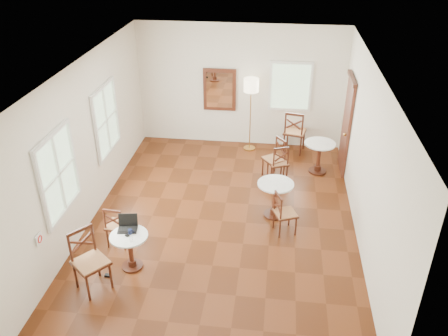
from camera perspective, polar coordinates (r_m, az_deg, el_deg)
name	(u,v)px	position (r m, az deg, el deg)	size (l,w,h in m)	color
ground	(222,221)	(8.92, -0.24, -6.56)	(7.00, 7.00, 0.00)	#5B270F
room_shell	(220,125)	(8.22, -0.44, 5.36)	(5.02, 7.02, 3.01)	white
cafe_table_near	(130,248)	(7.79, -11.51, -9.60)	(0.62, 0.62, 0.65)	#431D10
cafe_table_mid	(275,196)	(8.88, 6.31, -3.42)	(0.69, 0.69, 0.73)	#431D10
cafe_table_back	(319,154)	(10.55, 11.65, 1.69)	(0.68, 0.68, 0.72)	#431D10
chair_near_a	(117,225)	(8.33, -13.03, -6.90)	(0.40, 0.40, 0.81)	#431D10
chair_near_b	(90,261)	(7.49, -16.25, -10.97)	(0.67, 0.67, 1.04)	#431D10
chair_mid_a	(278,163)	(10.09, 6.70, 0.67)	(0.51, 0.51, 0.86)	#431D10
chair_mid_b	(284,213)	(8.48, 7.44, -5.54)	(0.50, 0.50, 0.83)	#431D10
chair_back_a	(295,132)	(11.33, 8.70, 4.46)	(0.59, 0.59, 1.08)	#431D10
chair_back_b	(275,158)	(10.22, 6.27, 1.18)	(0.58, 0.58, 0.89)	#431D10
floor_lamp	(251,90)	(10.98, 3.36, 9.58)	(0.35, 0.35, 1.81)	#BF8C3F
laptop	(128,225)	(7.77, -11.79, -6.94)	(0.35, 0.31, 0.22)	black
mouse	(127,235)	(7.62, -11.88, -8.15)	(0.08, 0.05, 0.03)	black
navy_mug	(130,232)	(7.65, -11.49, -7.70)	(0.10, 0.07, 0.08)	#0F1633
water_glass	(131,239)	(7.48, -11.38, -8.62)	(0.05, 0.05, 0.09)	white
power_adapter	(108,275)	(7.94, -14.16, -12.74)	(0.10, 0.06, 0.04)	black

